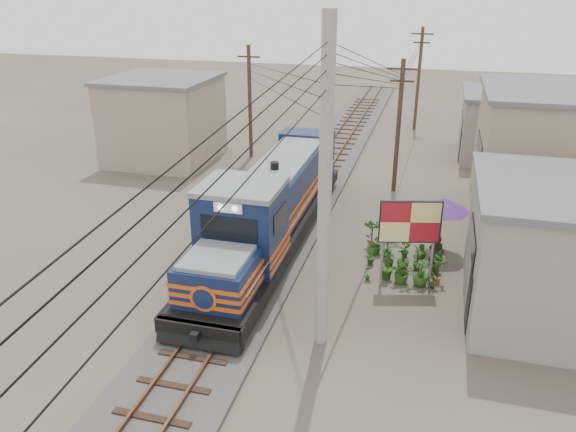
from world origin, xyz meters
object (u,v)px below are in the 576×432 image
(billboard, at_px, (410,224))
(market_umbrella, at_px, (444,205))
(locomotive, at_px, (271,209))
(vendor, at_px, (436,254))

(billboard, distance_m, market_umbrella, 3.52)
(locomotive, bearing_deg, market_umbrella, 9.93)
(locomotive, distance_m, billboard, 6.24)
(locomotive, relative_size, billboard, 4.61)
(locomotive, bearing_deg, billboard, -19.51)
(market_umbrella, xyz_separation_m, vendor, (-0.14, -1.87, -1.35))
(locomotive, distance_m, vendor, 6.97)
(locomotive, relative_size, market_umbrella, 6.50)
(billboard, bearing_deg, vendor, 39.92)
(locomotive, height_order, vendor, locomotive)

